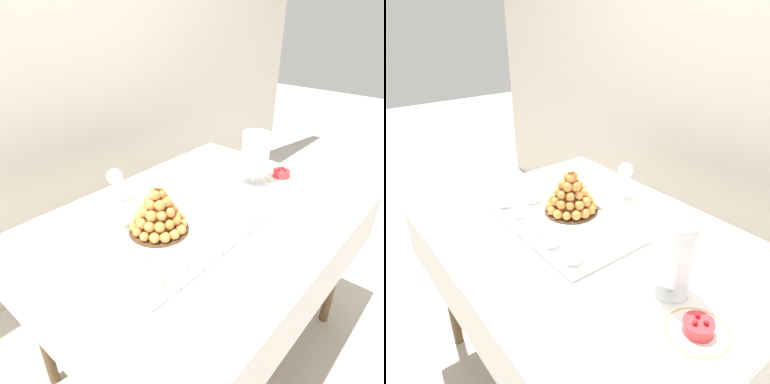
# 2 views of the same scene
# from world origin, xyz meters

# --- Properties ---
(ground_plane) EXTENTS (12.00, 12.00, 0.00)m
(ground_plane) POSITION_xyz_m (0.00, 0.00, 0.00)
(ground_plane) COLOR beige
(backdrop_wall) EXTENTS (4.80, 0.10, 2.50)m
(backdrop_wall) POSITION_xyz_m (0.00, 1.04, 1.25)
(backdrop_wall) COLOR silver
(backdrop_wall) RESTS_ON ground_plane
(buffet_table) EXTENTS (1.32, 0.97, 0.77)m
(buffet_table) POSITION_xyz_m (0.00, 0.00, 0.68)
(buffet_table) COLOR brown
(buffet_table) RESTS_ON ground_plane
(serving_tray) EXTENTS (0.64, 0.36, 0.02)m
(serving_tray) POSITION_xyz_m (-0.16, -0.03, 0.78)
(serving_tray) COLOR white
(serving_tray) RESTS_ON buffet_table
(croquembouche) EXTENTS (0.22, 0.22, 0.21)m
(croquembouche) POSITION_xyz_m (-0.19, 0.05, 0.86)
(croquembouche) COLOR #4C331E
(croquembouche) RESTS_ON serving_tray
(dessert_cup_left) EXTENTS (0.06, 0.06, 0.05)m
(dessert_cup_left) POSITION_xyz_m (-0.40, -0.14, 0.80)
(dessert_cup_left) COLOR silver
(dessert_cup_left) RESTS_ON serving_tray
(dessert_cup_mid_left) EXTENTS (0.06, 0.06, 0.05)m
(dessert_cup_mid_left) POSITION_xyz_m (-0.28, -0.13, 0.80)
(dessert_cup_mid_left) COLOR silver
(dessert_cup_mid_left) RESTS_ON serving_tray
(dessert_cup_centre) EXTENTS (0.06, 0.06, 0.05)m
(dessert_cup_centre) POSITION_xyz_m (-0.16, -0.14, 0.81)
(dessert_cup_centre) COLOR silver
(dessert_cup_centre) RESTS_ON serving_tray
(dessert_cup_mid_right) EXTENTS (0.05, 0.05, 0.06)m
(dessert_cup_mid_right) POSITION_xyz_m (-0.04, -0.15, 0.81)
(dessert_cup_mid_right) COLOR silver
(dessert_cup_mid_right) RESTS_ON serving_tray
(dessert_cup_right) EXTENTS (0.06, 0.06, 0.06)m
(dessert_cup_right) POSITION_xyz_m (0.08, -0.14, 0.81)
(dessert_cup_right) COLOR silver
(dessert_cup_right) RESTS_ON serving_tray
(creme_brulee_ramekin) EXTENTS (0.09, 0.09, 0.02)m
(creme_brulee_ramekin) POSITION_xyz_m (-0.37, -0.02, 0.79)
(creme_brulee_ramekin) COLOR white
(creme_brulee_ramekin) RESTS_ON serving_tray
(macaron_goblet) EXTENTS (0.12, 0.12, 0.25)m
(macaron_goblet) POSITION_xyz_m (0.36, -0.00, 0.92)
(macaron_goblet) COLOR white
(macaron_goblet) RESTS_ON buffet_table
(fruit_tart_plate) EXTENTS (0.17, 0.17, 0.05)m
(fruit_tart_plate) POSITION_xyz_m (0.51, -0.07, 0.78)
(fruit_tart_plate) COLOR white
(fruit_tart_plate) RESTS_ON buffet_table
(wine_glass) EXTENTS (0.07, 0.07, 0.16)m
(wine_glass) POSITION_xyz_m (-0.16, 0.33, 0.89)
(wine_glass) COLOR silver
(wine_glass) RESTS_ON buffet_table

